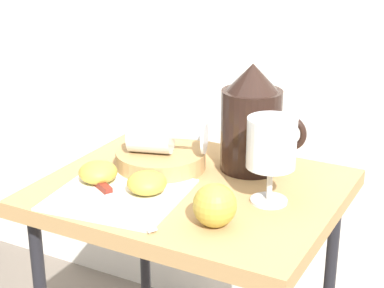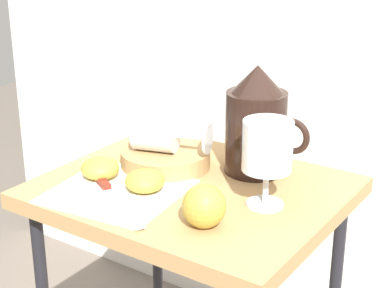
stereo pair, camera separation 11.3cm
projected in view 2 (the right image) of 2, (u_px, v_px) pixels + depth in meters
The scene contains 10 objects.
table at pixel (192, 226), 1.19m from camera, with size 0.52×0.44×0.73m.
linen_napkin at pixel (118, 191), 1.13m from camera, with size 0.22×0.22×0.00m, color silver.
basket_tray at pixel (166, 158), 1.23m from camera, with size 0.17×0.17×0.04m, color #AD8451.
pitcher at pixel (256, 130), 1.19m from camera, with size 0.17×0.12×0.21m.
wine_glass_upright at pixel (267, 150), 1.04m from camera, with size 0.08×0.08×0.15m.
wine_glass_tipped_near at pixel (159, 134), 1.21m from camera, with size 0.16×0.10×0.07m.
apple_half_left at pixel (100, 168), 1.17m from camera, with size 0.07×0.07×0.04m, color #B29938.
apple_half_right at pixel (145, 181), 1.12m from camera, with size 0.07×0.07×0.04m, color #B29938.
apple_whole at pixel (204, 206), 1.00m from camera, with size 0.07×0.07×0.07m, color #B29938.
knife at pixel (108, 189), 1.12m from camera, with size 0.22×0.13×0.01m.
Camera 2 is at (0.59, -0.88, 1.21)m, focal length 59.46 mm.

